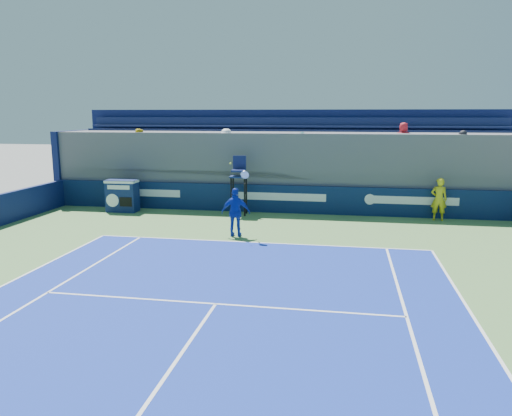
% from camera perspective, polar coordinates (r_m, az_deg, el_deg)
% --- Properties ---
extents(ball_person, '(0.66, 0.47, 1.71)m').
position_cam_1_polar(ball_person, '(21.03, 20.17, 0.95)').
color(ball_person, gold).
rests_on(ball_person, apron).
extents(back_hoarding, '(20.40, 0.21, 1.20)m').
position_cam_1_polar(back_hoarding, '(21.38, 2.66, 1.03)').
color(back_hoarding, '#0B1A41').
rests_on(back_hoarding, ground).
extents(match_clock, '(1.33, 0.75, 1.40)m').
position_cam_1_polar(match_clock, '(22.35, -15.03, 1.47)').
color(match_clock, '#0F1E4E').
rests_on(match_clock, ground).
extents(umpire_chair, '(0.75, 0.75, 2.48)m').
position_cam_1_polar(umpire_chair, '(20.80, -1.97, 3.35)').
color(umpire_chair, black).
rests_on(umpire_chair, ground).
extents(tennis_player, '(1.01, 0.47, 2.57)m').
position_cam_1_polar(tennis_player, '(17.17, -2.32, -0.48)').
color(tennis_player, '#1531AE').
rests_on(tennis_player, apron).
extents(stadium_seating, '(21.00, 4.05, 4.40)m').
position_cam_1_polar(stadium_seating, '(23.23, 3.32, 4.87)').
color(stadium_seating, '#4D4D52').
rests_on(stadium_seating, ground).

